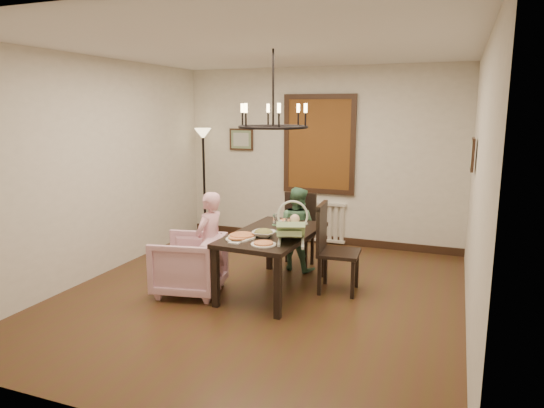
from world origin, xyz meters
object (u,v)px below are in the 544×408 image
Objects in this scene: drinking_glass at (285,228)px; dining_table at (273,239)px; chair_far at (296,231)px; baby_bouncer at (291,228)px; armchair at (189,264)px; chair_right at (339,248)px; elderly_woman at (210,251)px; seated_man at (297,236)px; floor_lamp at (204,185)px.

dining_table is at bearing 166.68° from drinking_glass.
chair_far is at bearing 100.52° from drinking_glass.
chair_far is 1.38m from baby_bouncer.
baby_bouncer reaches higher than armchair.
chair_right is 1.79m from armchair.
drinking_glass is at bearing 116.78° from elderly_woman.
elderly_woman is at bearing -120.74° from chair_far.
elderly_woman is 1.36m from seated_man.
chair_right is 2.21× the size of baby_bouncer.
seated_man reaches higher than drinking_glass.
baby_bouncer is (0.33, -1.21, 0.41)m from seated_man.
elderly_woman is 2.63m from floor_lamp.
drinking_glass is at bearing 112.28° from seated_man.
elderly_woman is at bearing -152.43° from dining_table.
drinking_glass is (0.15, -0.90, 0.33)m from seated_man.
elderly_woman reaches higher than seated_man.
armchair is 1.22m from drinking_glass.
baby_bouncer is at bearing 96.74° from elderly_woman.
elderly_woman is 0.93m from drinking_glass.
armchair is at bearing -151.85° from dining_table.
chair_right reaches higher than armchair.
chair_right is 1.53m from elderly_woman.
chair_far is 2.11× the size of baby_bouncer.
chair_right is at bearing -31.76° from floor_lamp.
armchair is 0.76× the size of elderly_woman.
seated_man is (-0.72, 0.60, -0.07)m from chair_right.
chair_right is at bearing 101.69° from armchair.
armchair is 1.36m from baby_bouncer.
baby_bouncer is at bearing -42.25° from dining_table.
drinking_glass is (1.07, 0.38, 0.45)m from armchair.
chair_right reaches higher than elderly_woman.
chair_right reaches higher than chair_far.
chair_right is (0.76, -0.67, 0.02)m from chair_far.
chair_far is 0.57× the size of floor_lamp.
floor_lamp reaches higher than elderly_woman.
drinking_glass is at bearing -9.96° from dining_table.
elderly_woman is at bearing 107.43° from chair_right.
floor_lamp reaches higher than drinking_glass.
dining_table is 2.07× the size of armchair.
chair_far reaches higher than armchair.
baby_bouncer is (1.02, -0.04, 0.38)m from elderly_woman.
drinking_glass is at bearing -81.99° from chair_far.
elderly_woman is at bearing 160.08° from baby_bouncer.
dining_table is 0.76m from elderly_woman.
baby_bouncer is at bearing -44.60° from floor_lamp.
floor_lamp is at bearing -166.12° from armchair.
dining_table is 3.27× the size of baby_bouncer.
dining_table is 1.58× the size of elderly_woman.
baby_bouncer is 3.15× the size of drinking_glass.
seated_man is 1.93× the size of baby_bouncer.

